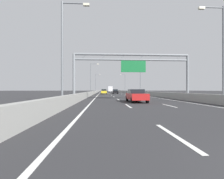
# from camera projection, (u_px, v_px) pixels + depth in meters

# --- Properties ---
(ground_plane) EXTENTS (260.00, 260.00, 0.00)m
(ground_plane) POSITION_uv_depth(u_px,v_px,m) (109.00, 92.00, 101.39)
(ground_plane) COLOR #2D2D30
(lane_dash_left_0) EXTENTS (0.16, 3.00, 0.01)m
(lane_dash_left_0) POSITION_uv_depth(u_px,v_px,m) (174.00, 136.00, 4.94)
(lane_dash_left_0) COLOR white
(lane_dash_left_0) RESTS_ON ground_plane
(lane_dash_left_1) EXTENTS (0.16, 3.00, 0.01)m
(lane_dash_left_1) POSITION_uv_depth(u_px,v_px,m) (128.00, 106.00, 13.93)
(lane_dash_left_1) COLOR white
(lane_dash_left_1) RESTS_ON ground_plane
(lane_dash_left_2) EXTENTS (0.16, 3.00, 0.01)m
(lane_dash_left_2) POSITION_uv_depth(u_px,v_px,m) (118.00, 100.00, 22.91)
(lane_dash_left_2) COLOR white
(lane_dash_left_2) RESTS_ON ground_plane
(lane_dash_left_3) EXTENTS (0.16, 3.00, 0.01)m
(lane_dash_left_3) POSITION_uv_depth(u_px,v_px,m) (114.00, 97.00, 31.90)
(lane_dash_left_3) COLOR white
(lane_dash_left_3) RESTS_ON ground_plane
(lane_dash_left_4) EXTENTS (0.16, 3.00, 0.01)m
(lane_dash_left_4) POSITION_uv_depth(u_px,v_px,m) (111.00, 95.00, 40.88)
(lane_dash_left_4) COLOR white
(lane_dash_left_4) RESTS_ON ground_plane
(lane_dash_left_5) EXTENTS (0.16, 3.00, 0.01)m
(lane_dash_left_5) POSITION_uv_depth(u_px,v_px,m) (110.00, 94.00, 49.87)
(lane_dash_left_5) COLOR white
(lane_dash_left_5) RESTS_ON ground_plane
(lane_dash_left_6) EXTENTS (0.16, 3.00, 0.01)m
(lane_dash_left_6) POSITION_uv_depth(u_px,v_px,m) (109.00, 93.00, 58.86)
(lane_dash_left_6) COLOR white
(lane_dash_left_6) RESTS_ON ground_plane
(lane_dash_left_7) EXTENTS (0.16, 3.00, 0.01)m
(lane_dash_left_7) POSITION_uv_depth(u_px,v_px,m) (108.00, 93.00, 67.84)
(lane_dash_left_7) COLOR white
(lane_dash_left_7) RESTS_ON ground_plane
(lane_dash_left_8) EXTENTS (0.16, 3.00, 0.01)m
(lane_dash_left_8) POSITION_uv_depth(u_px,v_px,m) (107.00, 93.00, 76.83)
(lane_dash_left_8) COLOR white
(lane_dash_left_8) RESTS_ON ground_plane
(lane_dash_left_9) EXTENTS (0.16, 3.00, 0.01)m
(lane_dash_left_9) POSITION_uv_depth(u_px,v_px,m) (107.00, 92.00, 85.81)
(lane_dash_left_9) COLOR white
(lane_dash_left_9) RESTS_ON ground_plane
(lane_dash_left_10) EXTENTS (0.16, 3.00, 0.01)m
(lane_dash_left_10) POSITION_uv_depth(u_px,v_px,m) (107.00, 92.00, 94.80)
(lane_dash_left_10) COLOR white
(lane_dash_left_10) RESTS_ON ground_plane
(lane_dash_left_11) EXTENTS (0.16, 3.00, 0.01)m
(lane_dash_left_11) POSITION_uv_depth(u_px,v_px,m) (106.00, 92.00, 103.78)
(lane_dash_left_11) COLOR white
(lane_dash_left_11) RESTS_ON ground_plane
(lane_dash_left_12) EXTENTS (0.16, 3.00, 0.01)m
(lane_dash_left_12) POSITION_uv_depth(u_px,v_px,m) (106.00, 92.00, 112.77)
(lane_dash_left_12) COLOR white
(lane_dash_left_12) RESTS_ON ground_plane
(lane_dash_left_13) EXTENTS (0.16, 3.00, 0.01)m
(lane_dash_left_13) POSITION_uv_depth(u_px,v_px,m) (106.00, 91.00, 121.76)
(lane_dash_left_13) COLOR white
(lane_dash_left_13) RESTS_ON ground_plane
(lane_dash_left_14) EXTENTS (0.16, 3.00, 0.01)m
(lane_dash_left_14) POSITION_uv_depth(u_px,v_px,m) (106.00, 91.00, 130.74)
(lane_dash_left_14) COLOR white
(lane_dash_left_14) RESTS_ON ground_plane
(lane_dash_left_15) EXTENTS (0.16, 3.00, 0.01)m
(lane_dash_left_15) POSITION_uv_depth(u_px,v_px,m) (105.00, 91.00, 139.73)
(lane_dash_left_15) COLOR white
(lane_dash_left_15) RESTS_ON ground_plane
(lane_dash_left_16) EXTENTS (0.16, 3.00, 0.01)m
(lane_dash_left_16) POSITION_uv_depth(u_px,v_px,m) (105.00, 91.00, 148.71)
(lane_dash_left_16) COLOR white
(lane_dash_left_16) RESTS_ON ground_plane
(lane_dash_left_17) EXTENTS (0.16, 3.00, 0.01)m
(lane_dash_left_17) POSITION_uv_depth(u_px,v_px,m) (105.00, 91.00, 157.70)
(lane_dash_left_17) COLOR white
(lane_dash_left_17) RESTS_ON ground_plane
(lane_dash_right_1) EXTENTS (0.16, 3.00, 0.01)m
(lane_dash_right_1) POSITION_uv_depth(u_px,v_px,m) (169.00, 106.00, 14.13)
(lane_dash_right_1) COLOR white
(lane_dash_right_1) RESTS_ON ground_plane
(lane_dash_right_2) EXTENTS (0.16, 3.00, 0.01)m
(lane_dash_right_2) POSITION_uv_depth(u_px,v_px,m) (143.00, 99.00, 23.12)
(lane_dash_right_2) COLOR white
(lane_dash_right_2) RESTS_ON ground_plane
(lane_dash_right_3) EXTENTS (0.16, 3.00, 0.01)m
(lane_dash_right_3) POSITION_uv_depth(u_px,v_px,m) (132.00, 97.00, 32.10)
(lane_dash_right_3) COLOR white
(lane_dash_right_3) RESTS_ON ground_plane
(lane_dash_right_4) EXTENTS (0.16, 3.00, 0.01)m
(lane_dash_right_4) POSITION_uv_depth(u_px,v_px,m) (126.00, 95.00, 41.09)
(lane_dash_right_4) COLOR white
(lane_dash_right_4) RESTS_ON ground_plane
(lane_dash_right_5) EXTENTS (0.16, 3.00, 0.01)m
(lane_dash_right_5) POSITION_uv_depth(u_px,v_px,m) (122.00, 94.00, 50.07)
(lane_dash_right_5) COLOR white
(lane_dash_right_5) RESTS_ON ground_plane
(lane_dash_right_6) EXTENTS (0.16, 3.00, 0.01)m
(lane_dash_right_6) POSITION_uv_depth(u_px,v_px,m) (119.00, 93.00, 59.06)
(lane_dash_right_6) COLOR white
(lane_dash_right_6) RESTS_ON ground_plane
(lane_dash_right_7) EXTENTS (0.16, 3.00, 0.01)m
(lane_dash_right_7) POSITION_uv_depth(u_px,v_px,m) (117.00, 93.00, 68.05)
(lane_dash_right_7) COLOR white
(lane_dash_right_7) RESTS_ON ground_plane
(lane_dash_right_8) EXTENTS (0.16, 3.00, 0.01)m
(lane_dash_right_8) POSITION_uv_depth(u_px,v_px,m) (115.00, 93.00, 77.03)
(lane_dash_right_8) COLOR white
(lane_dash_right_8) RESTS_ON ground_plane
(lane_dash_right_9) EXTENTS (0.16, 3.00, 0.01)m
(lane_dash_right_9) POSITION_uv_depth(u_px,v_px,m) (114.00, 92.00, 86.02)
(lane_dash_right_9) COLOR white
(lane_dash_right_9) RESTS_ON ground_plane
(lane_dash_right_10) EXTENTS (0.16, 3.00, 0.01)m
(lane_dash_right_10) POSITION_uv_depth(u_px,v_px,m) (113.00, 92.00, 95.00)
(lane_dash_right_10) COLOR white
(lane_dash_right_10) RESTS_ON ground_plane
(lane_dash_right_11) EXTENTS (0.16, 3.00, 0.01)m
(lane_dash_right_11) POSITION_uv_depth(u_px,v_px,m) (112.00, 92.00, 103.99)
(lane_dash_right_11) COLOR white
(lane_dash_right_11) RESTS_ON ground_plane
(lane_dash_right_12) EXTENTS (0.16, 3.00, 0.01)m
(lane_dash_right_12) POSITION_uv_depth(u_px,v_px,m) (111.00, 92.00, 112.97)
(lane_dash_right_12) COLOR white
(lane_dash_right_12) RESTS_ON ground_plane
(lane_dash_right_13) EXTENTS (0.16, 3.00, 0.01)m
(lane_dash_right_13) POSITION_uv_depth(u_px,v_px,m) (111.00, 91.00, 121.96)
(lane_dash_right_13) COLOR white
(lane_dash_right_13) RESTS_ON ground_plane
(lane_dash_right_14) EXTENTS (0.16, 3.00, 0.01)m
(lane_dash_right_14) POSITION_uv_depth(u_px,v_px,m) (110.00, 91.00, 130.94)
(lane_dash_right_14) COLOR white
(lane_dash_right_14) RESTS_ON ground_plane
(lane_dash_right_15) EXTENTS (0.16, 3.00, 0.01)m
(lane_dash_right_15) POSITION_uv_depth(u_px,v_px,m) (110.00, 91.00, 139.93)
(lane_dash_right_15) COLOR white
(lane_dash_right_15) RESTS_ON ground_plane
(lane_dash_right_16) EXTENTS (0.16, 3.00, 0.01)m
(lane_dash_right_16) POSITION_uv_depth(u_px,v_px,m) (109.00, 91.00, 148.92)
(lane_dash_right_16) COLOR white
(lane_dash_right_16) RESTS_ON ground_plane
(lane_dash_right_17) EXTENTS (0.16, 3.00, 0.01)m
(lane_dash_right_17) POSITION_uv_depth(u_px,v_px,m) (109.00, 91.00, 157.90)
(lane_dash_right_17) COLOR white
(lane_dash_right_17) RESTS_ON ground_plane
(edge_line_left) EXTENTS (0.16, 176.00, 0.01)m
(edge_line_left) POSITION_uv_depth(u_px,v_px,m) (101.00, 92.00, 89.11)
(edge_line_left) COLOR white
(edge_line_left) RESTS_ON ground_plane
(edge_line_right) EXTENTS (0.16, 176.00, 0.01)m
(edge_line_right) POSITION_uv_depth(u_px,v_px,m) (120.00, 92.00, 89.71)
(edge_line_right) COLOR white
(edge_line_right) RESTS_ON ground_plane
(barrier_left) EXTENTS (0.45, 220.00, 0.95)m
(barrier_left) POSITION_uv_depth(u_px,v_px,m) (99.00, 91.00, 110.98)
(barrier_left) COLOR #9E9E99
(barrier_left) RESTS_ON ground_plane
(barrier_right) EXTENTS (0.45, 220.00, 0.95)m
(barrier_right) POSITION_uv_depth(u_px,v_px,m) (119.00, 91.00, 111.76)
(barrier_right) COLOR #9E9E99
(barrier_right) RESTS_ON ground_plane
(sign_gantry) EXTENTS (16.06, 0.36, 6.36)m
(sign_gantry) POSITION_uv_depth(u_px,v_px,m) (132.00, 65.00, 22.22)
(sign_gantry) COLOR gray
(sign_gantry) RESTS_ON ground_plane
(streetlamp_left_near) EXTENTS (2.58, 0.28, 9.50)m
(streetlamp_left_near) POSITION_uv_depth(u_px,v_px,m) (65.00, 46.00, 14.86)
(streetlamp_left_near) COLOR slate
(streetlamp_left_near) RESTS_ON ground_plane
(streetlamp_right_near) EXTENTS (2.58, 0.28, 9.50)m
(streetlamp_right_near) POSITION_uv_depth(u_px,v_px,m) (221.00, 48.00, 15.70)
(streetlamp_right_near) COLOR slate
(streetlamp_right_near) RESTS_ON ground_plane
(streetlamp_left_mid) EXTENTS (2.58, 0.28, 9.50)m
(streetlamp_left_mid) POSITION_uv_depth(u_px,v_px,m) (91.00, 77.00, 49.63)
(streetlamp_left_mid) COLOR slate
(streetlamp_left_mid) RESTS_ON ground_plane
(streetlamp_right_mid) EXTENTS (2.58, 0.28, 9.50)m
(streetlamp_right_mid) POSITION_uv_depth(u_px,v_px,m) (140.00, 77.00, 50.47)
(streetlamp_right_mid) COLOR slate
(streetlamp_right_mid) RESTS_ON ground_plane
(streetlamp_left_far) EXTENTS (2.58, 0.28, 9.50)m
(streetlamp_left_far) POSITION_uv_depth(u_px,v_px,m) (96.00, 82.00, 84.40)
(streetlamp_left_far) COLOR slate
(streetlamp_left_far) RESTS_ON ground_plane
(streetlamp_right_far) EXTENTS (2.58, 0.28, 9.50)m
(streetlamp_right_far) POSITION_uv_depth(u_px,v_px,m) (125.00, 82.00, 85.24)
(streetlamp_right_far) COLOR slate
(streetlamp_right_far) RESTS_ON ground_plane
(black_car) EXTENTS (1.75, 4.36, 1.52)m
(black_car) POSITION_uv_depth(u_px,v_px,m) (115.00, 91.00, 54.73)
(black_car) COLOR black
(black_car) RESTS_ON ground_plane
(orange_car) EXTENTS (1.78, 4.57, 1.52)m
(orange_car) POSITION_uv_depth(u_px,v_px,m) (103.00, 90.00, 121.72)
(orange_car) COLOR orange
(orange_car) RESTS_ON ground_plane
(red_car) EXTENTS (1.79, 4.55, 1.45)m
(red_car) POSITION_uv_depth(u_px,v_px,m) (136.00, 95.00, 18.43)
(red_car) COLOR red
(red_car) RESTS_ON ground_plane
(yellow_car) EXTENTS (1.71, 4.25, 1.55)m
(yellow_car) POSITION_uv_depth(u_px,v_px,m) (104.00, 92.00, 50.84)
(yellow_car) COLOR yellow
(yellow_car) RESTS_ON ground_plane
(silver_car) EXTENTS (1.78, 4.66, 1.40)m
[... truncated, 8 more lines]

